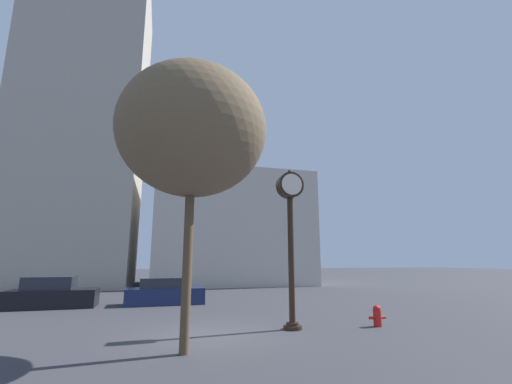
{
  "coord_description": "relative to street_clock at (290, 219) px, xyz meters",
  "views": [
    {
      "loc": [
        -1.5,
        -11.1,
        2.2
      ],
      "look_at": [
        4.59,
        10.8,
        6.83
      ],
      "focal_mm": 24.0,
      "sensor_mm": 36.0,
      "label": 1
    }
  ],
  "objects": [
    {
      "name": "car_navy",
      "position": [
        -4.03,
        8.12,
        -3.07
      ],
      "size": [
        4.05,
        1.89,
        1.36
      ],
      "rotation": [
        0.0,
        0.0,
        0.04
      ],
      "color": "#19234C",
      "rests_on": "ground_plane"
    },
    {
      "name": "building_tall_tower",
      "position": [
        -11.95,
        23.9,
        11.87
      ],
      "size": [
        10.34,
        12.0,
        31.03
      ],
      "color": "#ADA393",
      "rests_on": "ground_plane"
    },
    {
      "name": "bare_tree",
      "position": [
        -3.68,
        -2.19,
        2.05
      ],
      "size": [
        4.05,
        4.05,
        7.54
      ],
      "color": "brown",
      "rests_on": "ground_plane"
    },
    {
      "name": "car_black",
      "position": [
        -9.3,
        8.14,
        -3.03
      ],
      "size": [
        3.97,
        1.93,
        1.48
      ],
      "rotation": [
        0.0,
        0.0,
        0.02
      ],
      "color": "black",
      "rests_on": "ground_plane"
    },
    {
      "name": "building_storefront_row",
      "position": [
        2.4,
        23.9,
        1.71
      ],
      "size": [
        14.92,
        12.0,
        10.72
      ],
      "color": "beige",
      "rests_on": "ground_plane"
    },
    {
      "name": "ground_plane",
      "position": [
        -2.87,
        -0.1,
        -3.65
      ],
      "size": [
        200.0,
        200.0,
        0.0
      ],
      "primitive_type": "plane",
      "color": "#38383D"
    },
    {
      "name": "fire_hydrant_near",
      "position": [
        3.03,
        -0.31,
        -3.29
      ],
      "size": [
        0.64,
        0.28,
        0.71
      ],
      "color": "red",
      "rests_on": "ground_plane"
    },
    {
      "name": "street_clock",
      "position": [
        0.0,
        0.0,
        0.0
      ],
      "size": [
        0.92,
        0.62,
        5.45
      ],
      "color": "black",
      "rests_on": "ground_plane"
    }
  ]
}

